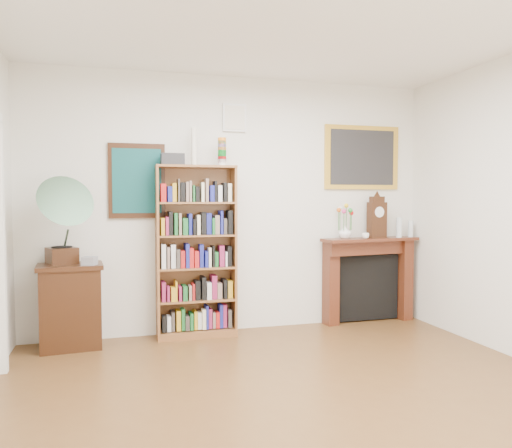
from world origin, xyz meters
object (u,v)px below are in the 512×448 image
(teacup, at_px, (365,236))
(bottle_right, at_px, (411,229))
(bookshelf, at_px, (196,242))
(bottle_left, at_px, (399,227))
(cd_stack, at_px, (90,261))
(fireplace, at_px, (368,273))
(gramophone, at_px, (60,215))
(side_cabinet, at_px, (71,306))
(mantel_clock, at_px, (377,218))
(flower_vase, at_px, (345,232))

(teacup, bearing_deg, bottle_right, 7.58)
(bookshelf, relative_size, bottle_left, 8.69)
(bookshelf, xyz_separation_m, cd_stack, (-1.06, -0.19, -0.14))
(fireplace, height_order, cd_stack, fireplace)
(bookshelf, relative_size, gramophone, 2.46)
(cd_stack, xyz_separation_m, teacup, (3.02, 0.13, 0.17))
(side_cabinet, bearing_deg, bookshelf, -1.00)
(mantel_clock, bearing_deg, bottle_right, -5.90)
(gramophone, xyz_separation_m, bottle_left, (3.75, 0.15, -0.18))
(bottle_right, bearing_deg, mantel_clock, -179.17)
(mantel_clock, distance_m, flower_vase, 0.44)
(side_cabinet, xyz_separation_m, cd_stack, (0.19, -0.12, 0.45))
(gramophone, bearing_deg, teacup, -20.46)
(side_cabinet, bearing_deg, fireplace, -1.64)
(mantel_clock, relative_size, teacup, 5.78)
(teacup, bearing_deg, side_cabinet, -179.71)
(bottle_right, bearing_deg, bookshelf, -179.31)
(bookshelf, xyz_separation_m, side_cabinet, (-1.25, -0.07, -0.60))
(bookshelf, distance_m, bottle_right, 2.60)
(bookshelf, bearing_deg, cd_stack, -168.30)
(cd_stack, distance_m, bottle_left, 3.50)
(flower_vase, distance_m, teacup, 0.24)
(side_cabinet, distance_m, teacup, 3.26)
(fireplace, height_order, mantel_clock, mantel_clock)
(flower_vase, bearing_deg, mantel_clock, -0.70)
(mantel_clock, height_order, bottle_left, mantel_clock)
(bottle_left, bearing_deg, fireplace, 167.22)
(side_cabinet, bearing_deg, mantel_clock, -2.62)
(cd_stack, bearing_deg, gramophone, 171.96)
(gramophone, bearing_deg, bottle_left, -19.87)
(bottle_left, bearing_deg, bookshelf, 179.93)
(gramophone, bearing_deg, bottle_right, -19.48)
(bookshelf, bearing_deg, flower_vase, 2.73)
(fireplace, bearing_deg, side_cabinet, 176.80)
(side_cabinet, xyz_separation_m, teacup, (3.20, 0.02, 0.62))
(bottle_left, relative_size, bottle_right, 1.20)
(teacup, relative_size, bottle_right, 0.42)
(side_cabinet, relative_size, mantel_clock, 1.70)
(teacup, distance_m, bottle_left, 0.48)
(bottle_right, bearing_deg, bottle_left, -169.04)
(fireplace, height_order, bottle_left, bottle_left)
(flower_vase, bearing_deg, bottle_left, -2.71)
(cd_stack, height_order, teacup, teacup)
(cd_stack, bearing_deg, flower_vase, 4.43)
(flower_vase, relative_size, bottle_right, 0.75)
(fireplace, height_order, bottle_right, bottle_right)
(bookshelf, bearing_deg, teacup, 0.14)
(mantel_clock, xyz_separation_m, flower_vase, (-0.41, 0.00, -0.16))
(side_cabinet, distance_m, fireplace, 3.32)
(mantel_clock, distance_m, bottle_left, 0.31)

